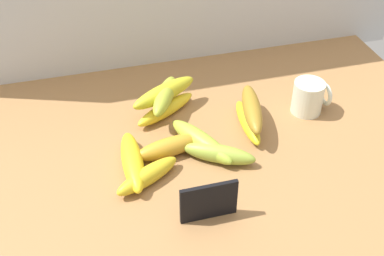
% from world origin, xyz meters
% --- Properties ---
extents(counter_top, '(1.10, 0.76, 0.03)m').
position_xyz_m(counter_top, '(0.00, 0.00, 0.01)').
color(counter_top, '#986C40').
rests_on(counter_top, ground).
extents(chalkboard_sign, '(0.11, 0.02, 0.08)m').
position_xyz_m(chalkboard_sign, '(-0.09, -0.19, 0.07)').
color(chalkboard_sign, black).
rests_on(chalkboard_sign, counter_top).
extents(coffee_mug, '(0.09, 0.07, 0.08)m').
position_xyz_m(coffee_mug, '(0.24, 0.07, 0.07)').
color(coffee_mug, silver).
rests_on(coffee_mug, counter_top).
extents(banana_0, '(0.05, 0.19, 0.04)m').
position_xyz_m(banana_0, '(-0.20, -0.02, 0.05)').
color(banana_0, yellow).
rests_on(banana_0, counter_top).
extents(banana_1, '(0.15, 0.10, 0.04)m').
position_xyz_m(banana_1, '(-0.18, -0.07, 0.05)').
color(banana_1, gold).
rests_on(banana_1, counter_top).
extents(banana_2, '(0.16, 0.07, 0.04)m').
position_xyz_m(banana_2, '(-0.12, -0.00, 0.05)').
color(banana_2, '#C18D26').
rests_on(banana_2, counter_top).
extents(banana_3, '(0.12, 0.19, 0.04)m').
position_xyz_m(banana_3, '(-0.05, -0.00, 0.05)').
color(banana_3, '#9BB536').
rests_on(banana_3, counter_top).
extents(banana_4, '(0.16, 0.11, 0.04)m').
position_xyz_m(banana_4, '(-0.02, -0.05, 0.05)').
color(banana_4, '#92AA39').
rests_on(banana_4, counter_top).
extents(banana_5, '(0.04, 0.17, 0.03)m').
position_xyz_m(banana_5, '(0.08, 0.04, 0.05)').
color(banana_5, gold).
rests_on(banana_5, counter_top).
extents(banana_6, '(0.17, 0.12, 0.04)m').
position_xyz_m(banana_6, '(-0.10, 0.14, 0.05)').
color(banana_6, yellow).
rests_on(banana_6, counter_top).
extents(banana_7, '(0.18, 0.12, 0.04)m').
position_xyz_m(banana_7, '(-0.09, 0.16, 0.09)').
color(banana_7, gold).
rests_on(banana_7, banana_6).
extents(banana_8, '(0.08, 0.18, 0.04)m').
position_xyz_m(banana_8, '(0.08, 0.04, 0.08)').
color(banana_8, olive).
rests_on(banana_8, banana_5).
extents(banana_9, '(0.11, 0.16, 0.04)m').
position_xyz_m(banana_9, '(-0.10, 0.14, 0.08)').
color(banana_9, '#9EAC32').
rests_on(banana_9, banana_6).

